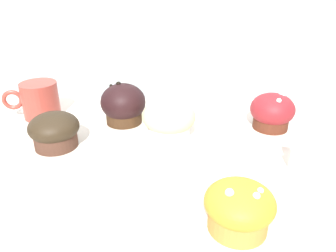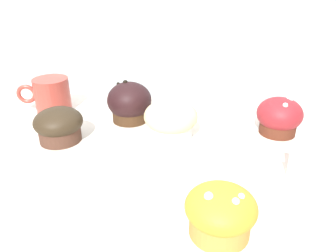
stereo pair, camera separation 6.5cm
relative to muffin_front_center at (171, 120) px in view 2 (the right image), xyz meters
The scene contains 8 objects.
wall_back 0.53m from the muffin_front_center, 97.57° to the left, with size 3.20×0.10×1.80m, color #A8B2B7.
muffin_front_center is the anchor object (origin of this frame).
muffin_back_left 0.24m from the muffin_front_center, 13.26° to the left, with size 0.10×0.10×0.08m.
muffin_back_right 0.29m from the muffin_front_center, 68.79° to the right, with size 0.10×0.10×0.07m.
muffin_front_left 0.23m from the muffin_front_center, 168.10° to the right, with size 0.10×0.10×0.07m.
muffin_front_right 0.13m from the muffin_front_center, 146.08° to the left, with size 0.10×0.10×0.10m.
coffee_cup 0.33m from the muffin_front_center, 162.61° to the left, with size 0.13×0.09×0.09m.
price_card 0.27m from the muffin_front_center, 26.43° to the right, with size 0.06×0.05×0.06m.
Camera 2 is at (0.15, -0.54, 1.24)m, focal length 35.00 mm.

